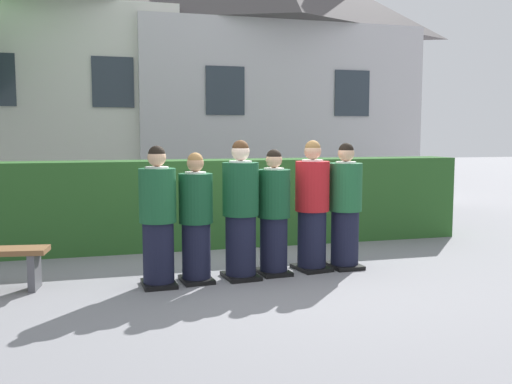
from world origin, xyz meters
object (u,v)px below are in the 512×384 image
(student_front_row_2, at_px, (241,213))
(student_front_row_5, at_px, (345,209))
(student_front_row_3, at_px, (274,215))
(student_in_red_blazer, at_px, (312,209))
(student_front_row_1, at_px, (196,221))
(student_front_row_0, at_px, (158,220))

(student_front_row_2, xyz_separation_m, student_front_row_5, (1.45, 0.17, -0.02))
(student_front_row_2, height_order, student_front_row_3, student_front_row_2)
(student_front_row_3, relative_size, student_in_red_blazer, 0.94)
(student_front_row_1, xyz_separation_m, student_in_red_blazer, (1.54, 0.20, 0.07))
(student_front_row_1, height_order, student_in_red_blazer, student_in_red_blazer)
(student_in_red_blazer, height_order, student_front_row_5, student_in_red_blazer)
(student_front_row_3, bearing_deg, student_front_row_0, -172.70)
(student_front_row_2, relative_size, student_in_red_blazer, 1.00)
(student_in_red_blazer, bearing_deg, student_front_row_3, -171.41)
(student_front_row_1, distance_m, student_front_row_5, 2.01)
(student_front_row_3, relative_size, student_front_row_5, 0.96)
(student_front_row_1, relative_size, student_front_row_2, 0.92)
(student_front_row_0, xyz_separation_m, student_front_row_5, (2.46, 0.27, 0.01))
(student_front_row_3, distance_m, student_in_red_blazer, 0.55)
(student_in_red_blazer, xyz_separation_m, student_front_row_5, (0.46, -0.00, -0.02))
(student_front_row_0, bearing_deg, student_front_row_3, 7.30)
(student_front_row_0, distance_m, student_in_red_blazer, 2.01)
(student_front_row_0, xyz_separation_m, student_front_row_1, (0.45, 0.07, -0.04))
(student_front_row_1, height_order, student_front_row_3, student_front_row_3)
(student_in_red_blazer, relative_size, student_front_row_5, 1.02)
(student_front_row_5, bearing_deg, student_front_row_2, -173.26)
(student_front_row_0, xyz_separation_m, student_front_row_2, (1.00, 0.09, 0.03))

